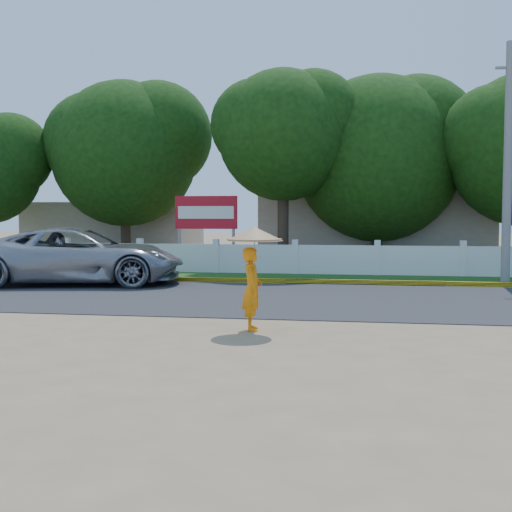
{
  "coord_description": "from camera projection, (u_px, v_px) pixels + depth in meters",
  "views": [
    {
      "loc": [
        2.31,
        -12.44,
        2.29
      ],
      "look_at": [
        0.0,
        2.0,
        1.3
      ],
      "focal_mm": 45.0,
      "sensor_mm": 36.0,
      "label": 1
    }
  ],
  "objects": [
    {
      "name": "curb",
      "position": [
        286.0,
        281.0,
        20.7
      ],
      "size": [
        40.0,
        0.18,
        0.16
      ],
      "primitive_type": "cube",
      "color": "yellow",
      "rests_on": "ground"
    },
    {
      "name": "building_near",
      "position": [
        373.0,
        227.0,
        29.92
      ],
      "size": [
        10.0,
        6.0,
        3.2
      ],
      "primitive_type": "cube",
      "color": "#B7AD99",
      "rests_on": "ground"
    },
    {
      "name": "utility_pole",
      "position": [
        508.0,
        165.0,
        20.14
      ],
      "size": [
        0.28,
        0.28,
        7.6
      ],
      "primitive_type": "cylinder",
      "color": "gray",
      "rests_on": "ground"
    },
    {
      "name": "grass_verge",
      "position": [
        291.0,
        278.0,
        22.38
      ],
      "size": [
        60.0,
        3.5,
        0.03
      ],
      "primitive_type": "cube",
      "color": "#2D601E",
      "rests_on": "ground"
    },
    {
      "name": "monk_with_parasol",
      "position": [
        253.0,
        263.0,
        12.4
      ],
      "size": [
        1.11,
        1.11,
        2.02
      ],
      "color": "orange",
      "rests_on": "ground"
    },
    {
      "name": "ground",
      "position": [
        240.0,
        328.0,
        12.77
      ],
      "size": [
        120.0,
        120.0,
        0.0
      ],
      "primitive_type": "plane",
      "color": "#9E8460",
      "rests_on": "ground"
    },
    {
      "name": "billboard",
      "position": [
        206.0,
        216.0,
        25.32
      ],
      "size": [
        2.5,
        0.13,
        2.95
      ],
      "color": "gray",
      "rests_on": "ground"
    },
    {
      "name": "fence",
      "position": [
        295.0,
        260.0,
        23.77
      ],
      "size": [
        40.0,
        0.1,
        1.1
      ],
      "primitive_type": "cube",
      "color": "silver",
      "rests_on": "ground"
    },
    {
      "name": "tree_row",
      "position": [
        403.0,
        150.0,
        25.94
      ],
      "size": [
        40.27,
        8.22,
        8.46
      ],
      "color": "#473828",
      "rests_on": "ground"
    },
    {
      "name": "road",
      "position": [
        271.0,
        298.0,
        17.2
      ],
      "size": [
        60.0,
        7.0,
        0.02
      ],
      "primitive_type": "cube",
      "color": "#38383A",
      "rests_on": "ground"
    },
    {
      "name": "building_far",
      "position": [
        116.0,
        230.0,
        32.97
      ],
      "size": [
        8.0,
        5.0,
        2.8
      ],
      "primitive_type": "cube",
      "color": "#B7AD99",
      "rests_on": "ground"
    },
    {
      "name": "vehicle",
      "position": [
        80.0,
        256.0,
        20.43
      ],
      "size": [
        6.97,
        4.2,
        1.81
      ],
      "primitive_type": "imported",
      "rotation": [
        0.0,
        0.0,
        1.76
      ],
      "color": "#98999F",
      "rests_on": "ground"
    }
  ]
}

